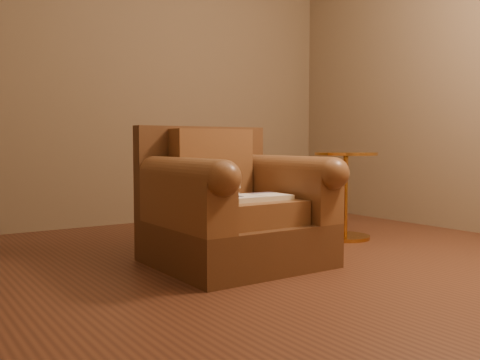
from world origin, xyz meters
TOP-DOWN VIEW (x-y plane):
  - floor at (0.00, 0.00)m, footprint 4.00×4.00m
  - armchair at (-0.14, 0.23)m, footprint 0.89×0.85m
  - teddy_bear at (-0.14, 0.30)m, footprint 0.15×0.17m
  - guidebook at (-0.10, 0.04)m, footprint 0.37×0.23m
  - side_table at (0.96, 0.42)m, footprint 0.45×0.45m

SIDE VIEW (x-z plane):
  - floor at x=0.00m, z-range 0.00..0.00m
  - armchair at x=-0.14m, z-range -0.09..0.71m
  - side_table at x=0.96m, z-range 0.02..0.65m
  - guidebook at x=-0.10m, z-range 0.38..0.41m
  - teddy_bear at x=-0.14m, z-range 0.36..0.56m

